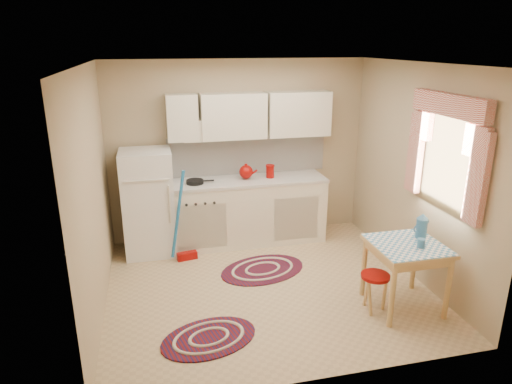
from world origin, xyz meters
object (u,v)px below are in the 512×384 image
base_cabinets (244,212)px  table (404,276)px  stool (374,292)px  fridge (148,203)px

base_cabinets → table: base_cabinets is taller
base_cabinets → stool: bearing=-64.5°
fridge → table: size_ratio=1.94×
fridge → base_cabinets: fridge is taller
stool → table: bearing=0.8°
stool → fridge: bearing=138.6°
base_cabinets → stool: (0.97, -2.04, -0.23)m
fridge → base_cabinets: size_ratio=0.62×
stool → base_cabinets: bearing=115.5°
fridge → base_cabinets: bearing=2.2°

